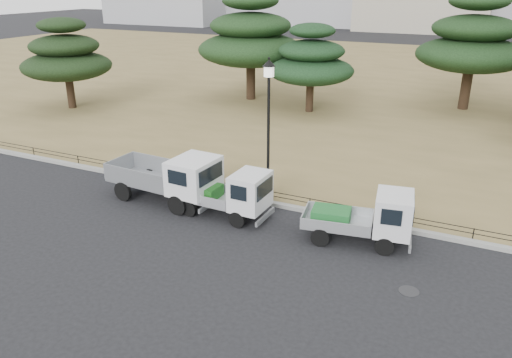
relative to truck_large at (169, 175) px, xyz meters
The scene contains 14 objects.
ground 3.90m from the truck_large, 18.57° to the right, with size 220.00×220.00×0.00m, color black.
lawn 29.64m from the truck_large, 83.15° to the left, with size 120.00×56.00×0.15m, color olive.
curb 3.95m from the truck_large, 21.81° to the left, with size 120.00×0.25×0.16m, color gray.
truck_large is the anchor object (origin of this frame).
truck_kei_front 2.90m from the truck_large, ahead, with size 3.64×1.66×1.91m.
truck_kei_rear 8.09m from the truck_large, ahead, with size 3.84×2.07×1.91m.
street_lamp 4.91m from the truck_large, 25.17° to the left, with size 0.50×0.50×5.63m.
pipe_fence 3.93m from the truck_large, 23.87° to the left, with size 38.00×0.04×0.40m.
tarp_pile 3.70m from the truck_large, 149.88° to the left, with size 1.57×1.35×0.88m.
manhole 10.38m from the truck_large, 13.38° to the right, with size 0.60×0.60×0.01m, color #2D2D30.
pine_west_far 18.38m from the truck_large, 146.20° to the left, with size 6.03×6.03×6.09m.
pine_west_near 18.94m from the truck_large, 105.44° to the left, with size 7.65×7.65×7.65m.
pine_center_left 16.38m from the truck_large, 88.90° to the left, with size 5.72×5.72×5.81m.
pine_center_right 23.84m from the truck_large, 65.54° to the left, with size 7.27×7.27×7.71m.
Camera 1 is at (7.70, -14.36, 8.57)m, focal length 35.00 mm.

